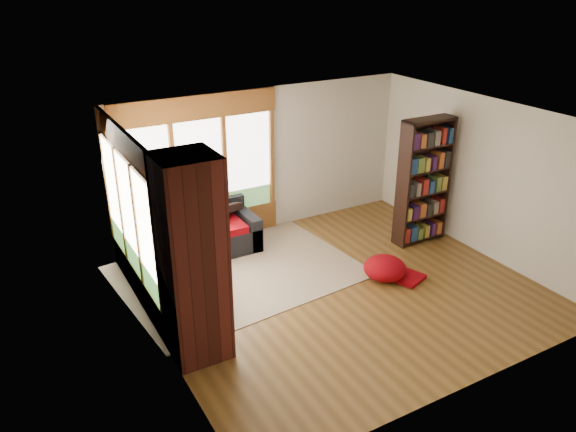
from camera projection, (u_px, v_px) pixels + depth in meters
name	position (u px, v px, depth m)	size (l,w,h in m)	color
floor	(340.00, 289.00, 8.47)	(5.50, 5.50, 0.00)	brown
ceiling	(348.00, 120.00, 7.41)	(5.50, 5.50, 0.00)	white
wall_back	(263.00, 161.00, 9.92)	(5.50, 0.04, 2.60)	silver
wall_front	(478.00, 292.00, 5.95)	(5.50, 0.04, 2.60)	silver
wall_left	(154.00, 255.00, 6.70)	(0.04, 5.00, 2.60)	silver
wall_right	(483.00, 177.00, 9.17)	(0.04, 5.00, 2.60)	silver
windows_back	(200.00, 170.00, 9.34)	(2.82, 0.10, 1.90)	brown
windows_left	(129.00, 215.00, 7.65)	(0.10, 2.62, 1.90)	brown
roller_blind	(113.00, 170.00, 8.16)	(0.03, 0.72, 0.90)	#567A49
brick_chimney	(192.00, 260.00, 6.58)	(0.70, 0.70, 2.60)	#471914
sectional_sofa	(177.00, 255.00, 8.82)	(2.20, 2.20, 0.80)	black
area_rug	(237.00, 271.00, 8.95)	(3.59, 2.75, 0.01)	beige
bookshelf	(424.00, 182.00, 9.54)	(0.94, 0.31, 2.20)	black
pouf	(385.00, 267.00, 8.68)	(0.66, 0.66, 0.36)	#97050C
dog_tan	(196.00, 217.00, 8.90)	(1.07, 1.12, 0.55)	brown
dog_brindle	(168.00, 254.00, 7.90)	(0.71, 0.85, 0.42)	#3B2A1B
throw_pillows	(179.00, 226.00, 8.71)	(1.98, 1.68, 0.45)	black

